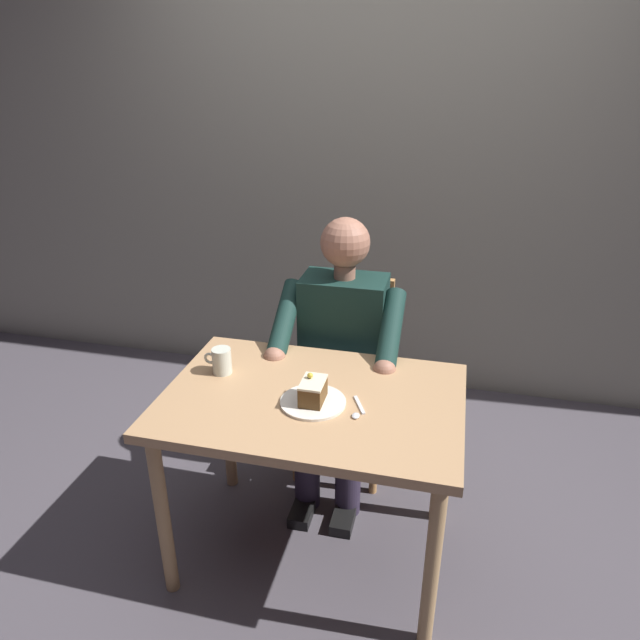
{
  "coord_description": "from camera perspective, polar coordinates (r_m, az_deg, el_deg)",
  "views": [
    {
      "loc": [
        -0.43,
        1.67,
        1.81
      ],
      "look_at": [
        -0.0,
        -0.1,
        0.97
      ],
      "focal_mm": 32.32,
      "sensor_mm": 36.0,
      "label": 1
    }
  ],
  "objects": [
    {
      "name": "dessert_spoon",
      "position": [
        1.96,
        3.73,
        -8.94
      ],
      "size": [
        0.06,
        0.14,
        0.01
      ],
      "color": "silver",
      "rests_on": "dining_table"
    },
    {
      "name": "cafe_rear_panel",
      "position": [
        3.19,
        6.11,
        18.96
      ],
      "size": [
        6.4,
        0.12,
        3.0
      ],
      "primitive_type": "cube",
      "color": "gray",
      "rests_on": "ground"
    },
    {
      "name": "ground_plane",
      "position": [
        2.5,
        -0.68,
        -21.75
      ],
      "size": [
        14.0,
        14.0,
        0.0
      ],
      "primitive_type": "plane",
      "color": "#4A454D"
    },
    {
      "name": "coffee_cup",
      "position": [
        2.19,
        -9.74,
        -3.96
      ],
      "size": [
        0.11,
        0.07,
        0.1
      ],
      "color": "beige",
      "rests_on": "dining_table"
    },
    {
      "name": "chair",
      "position": [
        2.7,
        2.67,
        -4.57
      ],
      "size": [
        0.42,
        0.42,
        0.9
      ],
      "color": "#B67F47",
      "rests_on": "ground"
    },
    {
      "name": "dining_table",
      "position": [
        2.09,
        -0.77,
        -9.66
      ],
      "size": [
        1.05,
        0.72,
        0.72
      ],
      "color": "tan",
      "rests_on": "ground"
    },
    {
      "name": "dessert_plate",
      "position": [
        1.99,
        -0.7,
        -8.11
      ],
      "size": [
        0.23,
        0.23,
        0.01
      ],
      "primitive_type": "cylinder",
      "color": "silver",
      "rests_on": "dining_table"
    },
    {
      "name": "seated_person",
      "position": [
        2.48,
        1.95,
        -3.55
      ],
      "size": [
        0.53,
        0.58,
        1.22
      ],
      "color": "#152F2A",
      "rests_on": "ground"
    },
    {
      "name": "cake_slice",
      "position": [
        1.97,
        -0.71,
        -7.02
      ],
      "size": [
        0.08,
        0.12,
        0.1
      ],
      "color": "#57391A",
      "rests_on": "dessert_plate"
    }
  ]
}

